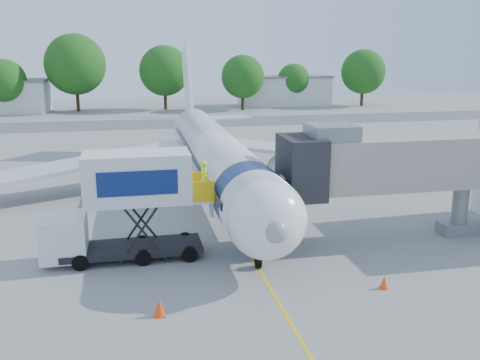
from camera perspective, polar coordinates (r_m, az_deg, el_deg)
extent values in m
plane|color=#959592|center=(35.30, -1.66, -3.32)|extent=(160.00, 160.00, 0.00)
cube|color=yellow|center=(35.30, -1.66, -3.32)|extent=(0.15, 70.00, 0.01)
cube|color=#59595B|center=(76.14, -7.17, 6.03)|extent=(120.00, 10.00, 0.01)
cylinder|color=white|center=(37.42, -2.49, 2.42)|extent=(3.70, 28.00, 3.70)
sphere|color=white|center=(24.14, 2.83, -4.20)|extent=(3.70, 3.70, 3.70)
sphere|color=gray|center=(22.73, 3.80, -5.40)|extent=(1.10, 1.10, 1.10)
cone|color=white|center=(54.03, -5.37, 6.00)|extent=(3.70, 6.00, 3.70)
cube|color=white|center=(54.60, -5.60, 10.51)|extent=(0.35, 7.26, 8.29)
cube|color=silver|center=(43.14, 8.67, 2.90)|extent=(16.17, 9.32, 1.42)
cube|color=silver|center=(40.67, -15.91, 1.83)|extent=(16.17, 9.32, 1.42)
cylinder|color=#999BA0|center=(40.41, 4.92, 0.79)|extent=(2.10, 3.60, 2.10)
cylinder|color=#999BA0|center=(38.81, -10.86, 0.03)|extent=(2.10, 3.60, 2.10)
cube|color=black|center=(23.73, 3.02, -3.39)|extent=(2.60, 1.39, 0.81)
cylinder|color=navy|center=(26.93, 1.25, -2.24)|extent=(3.73, 2.00, 3.73)
cylinder|color=silver|center=(26.28, 1.95, -7.85)|extent=(0.16, 0.16, 1.50)
cylinder|color=black|center=(26.45, 1.94, -8.72)|extent=(0.25, 0.64, 0.64)
cylinder|color=black|center=(41.33, 0.45, -0.07)|extent=(0.35, 0.90, 0.90)
cylinder|color=black|center=(40.60, -6.75, -0.43)|extent=(0.35, 0.90, 0.90)
cube|color=#9D9886|center=(30.69, 17.46, 1.84)|extent=(13.60, 2.60, 2.80)
cube|color=black|center=(28.26, 6.56, 1.40)|extent=(2.00, 3.20, 3.20)
cube|color=slate|center=(28.46, 9.73, 5.06)|extent=(2.40, 2.40, 0.80)
cylinder|color=slate|center=(33.19, 22.40, -2.86)|extent=(0.90, 0.90, 3.00)
cube|color=slate|center=(33.52, 22.21, -4.74)|extent=(2.20, 1.20, 0.70)
cylinder|color=black|center=(33.04, 20.91, -4.88)|extent=(0.30, 0.70, 0.70)
cylinder|color=black|center=(34.02, 23.48, -4.59)|extent=(0.30, 0.70, 0.70)
cube|color=black|center=(28.04, -11.39, -7.13)|extent=(7.00, 2.30, 0.35)
cube|color=silver|center=(27.99, -18.26, -5.88)|extent=(2.20, 2.20, 2.10)
cube|color=black|center=(27.85, -18.34, -5.01)|extent=(1.90, 2.10, 0.70)
cube|color=silver|center=(26.94, -10.92, 0.27)|extent=(5.20, 2.40, 2.50)
cube|color=navy|center=(25.76, -10.87, -0.37)|extent=(3.80, 0.04, 1.20)
cube|color=silver|center=(27.45, -4.21, -1.84)|extent=(1.10, 2.20, 0.10)
cube|color=#EBB80C|center=(26.30, -3.94, -1.31)|extent=(1.10, 0.06, 1.10)
cube|color=#EBB80C|center=(28.31, -4.51, -0.20)|extent=(1.10, 0.06, 1.10)
cylinder|color=black|center=(27.24, -5.40, -7.89)|extent=(0.80, 0.25, 0.80)
cylinder|color=black|center=(29.19, -5.86, -6.37)|extent=(0.80, 0.25, 0.80)
cylinder|color=black|center=(27.26, -16.66, -8.44)|extent=(0.80, 0.25, 0.80)
cylinder|color=black|center=(29.21, -16.33, -6.88)|extent=(0.80, 0.25, 0.80)
imported|color=#B6FF1A|center=(27.22, -3.83, 0.16)|extent=(0.57, 0.75, 1.86)
cube|color=silver|center=(21.32, 18.58, -14.10)|extent=(4.06, 2.45, 1.53)
cube|color=navy|center=(21.10, 18.68, -12.91)|extent=(2.41, 2.13, 0.38)
cylinder|color=black|center=(20.36, 15.18, -16.48)|extent=(0.80, 0.37, 0.77)
cylinder|color=black|center=(21.62, 13.83, -14.47)|extent=(0.80, 0.37, 0.77)
cylinder|color=black|center=(21.51, 23.20, -15.43)|extent=(0.80, 0.37, 0.77)
cylinder|color=black|center=(22.70, 21.43, -13.63)|extent=(0.80, 0.37, 0.77)
cone|color=#FF410D|center=(25.19, 15.11, -10.49)|extent=(0.38, 0.38, 0.60)
cube|color=#FF410D|center=(25.31, 15.07, -11.07)|extent=(0.34, 0.34, 0.03)
cone|color=#FF410D|center=(22.30, -8.57, -13.27)|extent=(0.48, 0.48, 0.77)
cube|color=#FF410D|center=(22.47, -8.54, -14.09)|extent=(0.44, 0.44, 0.04)
cube|color=silver|center=(99.48, 4.73, 9.42)|extent=(16.00, 7.00, 5.00)
cube|color=slate|center=(99.30, 4.76, 10.94)|extent=(16.40, 7.40, 0.30)
cylinder|color=#382314|center=(92.85, -23.63, 7.36)|extent=(0.56, 0.56, 3.06)
sphere|color=#195316|center=(92.56, -23.86, 9.65)|extent=(6.79, 6.79, 6.79)
cylinder|color=#382314|center=(93.40, -16.93, 8.39)|extent=(0.56, 0.56, 4.44)
sphere|color=#195316|center=(93.07, -17.18, 11.70)|extent=(9.86, 9.86, 9.86)
cylinder|color=#382314|center=(92.57, -7.96, 8.61)|extent=(0.56, 0.56, 3.78)
sphere|color=#195316|center=(92.25, -8.06, 11.47)|extent=(8.41, 8.41, 8.41)
cylinder|color=#382314|center=(91.33, 0.29, 8.49)|extent=(0.56, 0.56, 3.23)
sphere|color=#195316|center=(91.03, 0.29, 10.97)|extent=(7.19, 7.19, 7.19)
cylinder|color=#382314|center=(98.57, 5.70, 8.67)|extent=(0.56, 0.56, 2.65)
sphere|color=#195316|center=(98.32, 5.75, 10.55)|extent=(5.89, 5.89, 5.89)
cylinder|color=#382314|center=(100.08, 12.87, 8.73)|extent=(0.56, 0.56, 3.54)
sphere|color=#195316|center=(99.79, 13.01, 11.20)|extent=(7.87, 7.87, 7.87)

